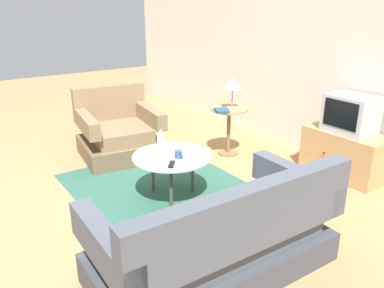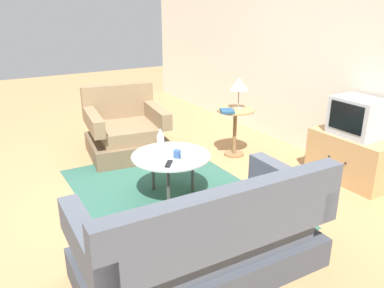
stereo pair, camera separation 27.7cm
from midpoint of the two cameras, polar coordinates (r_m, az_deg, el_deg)
name	(u,v)px [view 2 (the right image)]	position (r m, az deg, el deg)	size (l,w,h in m)	color
ground_plane	(152,195)	(4.24, -4.08, -7.52)	(16.00, 16.00, 0.00)	#AD7F51
back_wall	(325,53)	(5.39, 20.48, 12.38)	(9.00, 0.12, 2.70)	beige
area_rug	(172,196)	(4.21, -1.10, -7.63)	(2.56, 1.77, 0.00)	#2D5B4C
armchair	(125,132)	(5.33, -8.31, 1.70)	(1.07, 1.11, 0.89)	brown
couch	(205,242)	(2.96, 4.64, -14.25)	(0.95, 1.86, 0.88)	#3E424B
coffee_table	(171,159)	(4.03, -1.14, -2.18)	(0.82, 0.82, 0.47)	#B2C6C1
side_table	(235,122)	(5.20, 7.88, 3.16)	(0.49, 0.49, 0.64)	tan
tv_stand	(351,158)	(4.89, 23.88, -1.88)	(0.95, 0.49, 0.54)	tan
television	(358,117)	(4.75, 24.76, 3.60)	(0.53, 0.41, 0.43)	#B7B7BC
table_lamp	(239,85)	(5.06, 8.52, 8.62)	(0.24, 0.24, 0.42)	#9E937A
vase	(161,141)	(4.03, -2.68, 0.42)	(0.08, 0.08, 0.27)	white
mug	(177,154)	(3.94, -0.17, -1.49)	(0.12, 0.08, 0.08)	#335184
tv_remote_dark	(169,164)	(3.78, -1.34, -2.94)	(0.15, 0.14, 0.02)	black
tv_remote_silver	(193,158)	(3.92, 2.15, -2.04)	(0.17, 0.09, 0.02)	#B2B2B7
book	(227,111)	(4.99, 6.78, 4.84)	(0.25, 0.23, 0.03)	navy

